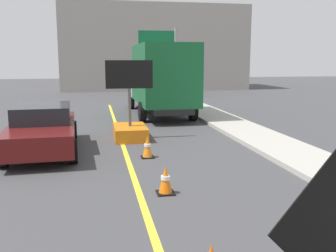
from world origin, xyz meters
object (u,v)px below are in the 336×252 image
object	(u,v)px
traffic_cone_mid_lane	(165,180)
traffic_cone_far_lane	(147,147)
arrow_board_trailer	(130,125)
pickup_car	(43,128)
highway_guide_sign	(165,50)
box_truck	(160,78)

from	to	relation	value
traffic_cone_mid_lane	traffic_cone_far_lane	xyz separation A→B (m)	(0.04, 3.00, 0.02)
arrow_board_trailer	pickup_car	bearing A→B (deg)	-153.34
arrow_board_trailer	highway_guide_sign	world-z (taller)	highway_guide_sign
traffic_cone_mid_lane	traffic_cone_far_lane	bearing A→B (deg)	89.31
highway_guide_sign	traffic_cone_far_lane	world-z (taller)	highway_guide_sign
pickup_car	arrow_board_trailer	bearing A→B (deg)	26.66
traffic_cone_mid_lane	pickup_car	bearing A→B (deg)	123.98
highway_guide_sign	traffic_cone_far_lane	size ratio (longest dim) A/B	8.06
arrow_board_trailer	traffic_cone_mid_lane	size ratio (longest dim) A/B	4.59
box_truck	traffic_cone_far_lane	bearing A→B (deg)	-102.00
pickup_car	traffic_cone_far_lane	distance (m)	3.27
arrow_board_trailer	box_truck	world-z (taller)	box_truck
arrow_board_trailer	traffic_cone_mid_lane	world-z (taller)	arrow_board_trailer
pickup_car	traffic_cone_far_lane	size ratio (longest dim) A/B	7.73
box_truck	traffic_cone_far_lane	xyz separation A→B (m)	(-1.77, -8.32, -1.54)
arrow_board_trailer	box_truck	xyz separation A→B (m)	(2.01, 5.63, 1.37)
box_truck	traffic_cone_mid_lane	bearing A→B (deg)	-99.06
pickup_car	highway_guide_sign	xyz separation A→B (m)	(6.62, 16.11, 2.73)
pickup_car	highway_guide_sign	bearing A→B (deg)	67.65
highway_guide_sign	traffic_cone_mid_lane	distance (m)	21.01
box_truck	pickup_car	bearing A→B (deg)	-124.07
highway_guide_sign	box_truck	bearing A→B (deg)	-101.74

